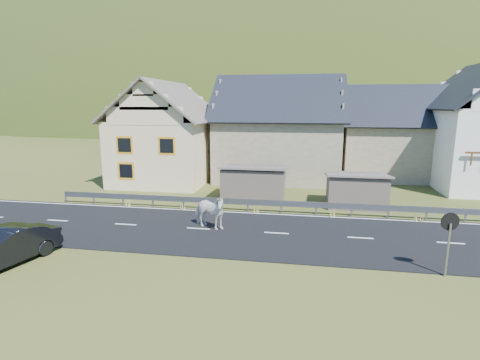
# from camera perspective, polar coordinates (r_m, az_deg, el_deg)

# --- Properties ---
(ground) EXTENTS (160.00, 160.00, 0.00)m
(ground) POSITION_cam_1_polar(r_m,az_deg,el_deg) (18.78, 5.59, -8.17)
(ground) COLOR #313E17
(ground) RESTS_ON ground
(road) EXTENTS (60.00, 7.00, 0.04)m
(road) POSITION_cam_1_polar(r_m,az_deg,el_deg) (18.78, 5.59, -8.11)
(road) COLOR black
(road) RESTS_ON ground
(lane_markings) EXTENTS (60.00, 6.60, 0.01)m
(lane_markings) POSITION_cam_1_polar(r_m,az_deg,el_deg) (18.77, 5.59, -8.04)
(lane_markings) COLOR silver
(lane_markings) RESTS_ON road
(guardrail) EXTENTS (28.10, 0.09, 0.75)m
(guardrail) POSITION_cam_1_polar(r_m,az_deg,el_deg) (22.13, 6.33, -3.61)
(guardrail) COLOR #93969B
(guardrail) RESTS_ON ground
(shed_left) EXTENTS (4.30, 3.30, 2.40)m
(shed_left) POSITION_cam_1_polar(r_m,az_deg,el_deg) (24.91, 2.17, -0.56)
(shed_left) COLOR #685C51
(shed_left) RESTS_ON ground
(shed_right) EXTENTS (3.80, 2.90, 2.20)m
(shed_right) POSITION_cam_1_polar(r_m,az_deg,el_deg) (24.46, 17.28, -1.55)
(shed_right) COLOR #685C51
(shed_right) RESTS_ON ground
(house_cream) EXTENTS (7.80, 9.80, 8.30)m
(house_cream) POSITION_cam_1_polar(r_m,az_deg,el_deg) (31.76, -11.02, 7.78)
(house_cream) COLOR beige
(house_cream) RESTS_ON ground
(house_stone_a) EXTENTS (10.80, 9.80, 8.90)m
(house_stone_a) POSITION_cam_1_polar(r_m,az_deg,el_deg) (32.77, 5.97, 8.52)
(house_stone_a) COLOR tan
(house_stone_a) RESTS_ON ground
(house_stone_b) EXTENTS (9.80, 8.80, 8.10)m
(house_stone_b) POSITION_cam_1_polar(r_m,az_deg,el_deg) (35.58, 22.61, 7.30)
(house_stone_b) COLOR tan
(house_stone_b) RESTS_ON ground
(mountain) EXTENTS (440.00, 280.00, 260.00)m
(mountain) POSITION_cam_1_polar(r_m,az_deg,el_deg) (199.43, 10.80, 3.73)
(mountain) COLOR #243916
(mountain) RESTS_ON ground
(conifer_patch) EXTENTS (76.00, 50.00, 28.00)m
(conifer_patch) POSITION_cam_1_polar(r_m,az_deg,el_deg) (139.48, -14.26, 11.04)
(conifer_patch) COLOR black
(conifer_patch) RESTS_ON ground
(horse) EXTENTS (1.74, 2.32, 1.79)m
(horse) POSITION_cam_1_polar(r_m,az_deg,el_deg) (19.18, -4.76, -4.80)
(horse) COLOR white
(horse) RESTS_ON road
(car) EXTENTS (2.54, 4.66, 1.46)m
(car) POSITION_cam_1_polar(r_m,az_deg,el_deg) (17.72, -32.44, -8.72)
(car) COLOR black
(car) RESTS_ON ground
(traffic_mirror) EXTENTS (0.67, 0.24, 2.45)m
(traffic_mirror) POSITION_cam_1_polar(r_m,az_deg,el_deg) (15.75, 29.28, -6.66)
(traffic_mirror) COLOR #93969B
(traffic_mirror) RESTS_ON ground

